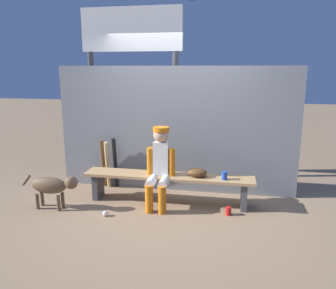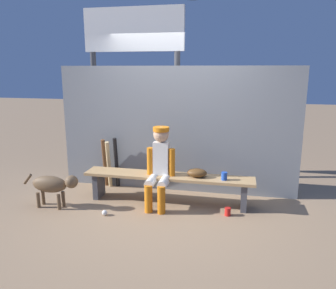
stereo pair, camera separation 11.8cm
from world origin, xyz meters
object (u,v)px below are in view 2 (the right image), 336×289
at_px(dugout_bench, 168,181).
at_px(scoreboard, 138,53).
at_px(bat_wood_dark, 105,163).
at_px(baseball, 105,213).
at_px(bat_wood_natural, 109,165).
at_px(baseball_glove, 197,173).
at_px(bat_aluminum_black, 116,163).
at_px(cup_on_ground, 228,212).
at_px(dog, 53,185).
at_px(player_seated, 159,164).
at_px(cup_on_bench, 224,176).

relative_size(dugout_bench, scoreboard, 0.78).
xyz_separation_m(bat_wood_dark, baseball, (0.43, -1.07, -0.37)).
relative_size(bat_wood_natural, baseball, 10.87).
relative_size(baseball_glove, bat_aluminum_black, 0.33).
xyz_separation_m(bat_wood_dark, cup_on_ground, (2.04, -0.72, -0.35)).
bearing_deg(bat_aluminum_black, bat_wood_dark, -178.14).
distance_m(baseball_glove, cup_on_ground, 0.68).
relative_size(bat_wood_dark, dog, 0.96).
bearing_deg(baseball_glove, dog, -165.57).
bearing_deg(bat_aluminum_black, dog, -120.49).
bearing_deg(dog, baseball, -7.55).
distance_m(player_seated, cup_on_bench, 0.91).
bearing_deg(player_seated, bat_wood_natural, 152.60).
bearing_deg(bat_wood_natural, baseball_glove, -14.83).
distance_m(baseball_glove, bat_wood_dark, 1.65).
relative_size(dugout_bench, baseball_glove, 8.79).
bearing_deg(cup_on_bench, dog, -169.07).
bearing_deg(bat_wood_natural, baseball, -71.62).
relative_size(baseball, scoreboard, 0.02).
distance_m(cup_on_bench, dog, 2.39).
height_order(bat_wood_dark, cup_on_ground, bat_wood_dark).
distance_m(dugout_bench, scoreboard, 2.32).
bearing_deg(baseball_glove, player_seated, -168.21).
bearing_deg(dugout_bench, baseball, -140.40).
xyz_separation_m(baseball, cup_on_bench, (1.54, 0.56, 0.44)).
relative_size(bat_aluminum_black, scoreboard, 0.27).
height_order(dugout_bench, cup_on_bench, cup_on_bench).
xyz_separation_m(dugout_bench, bat_wood_natural, (-1.07, 0.39, 0.07)).
relative_size(baseball_glove, cup_on_ground, 2.55).
bearing_deg(cup_on_ground, bat_wood_dark, 160.60).
height_order(dugout_bench, bat_wood_dark, bat_wood_dark).
distance_m(baseball_glove, bat_wood_natural, 1.55).
xyz_separation_m(bat_aluminum_black, baseball, (0.23, -1.07, -0.38)).
height_order(bat_wood_dark, dog, bat_wood_dark).
height_order(dugout_bench, scoreboard, scoreboard).
bearing_deg(scoreboard, dugout_bench, -55.96).
relative_size(player_seated, bat_aluminum_black, 1.34).
relative_size(player_seated, bat_wood_dark, 1.40).
xyz_separation_m(baseball_glove, scoreboard, (-1.20, 1.16, 1.70)).
xyz_separation_m(bat_aluminum_black, cup_on_ground, (1.84, -0.73, -0.37)).
xyz_separation_m(cup_on_ground, scoreboard, (-1.66, 1.42, 2.13)).
height_order(player_seated, bat_wood_natural, player_seated).
height_order(cup_on_ground, scoreboard, scoreboard).
relative_size(player_seated, cup_on_ground, 10.24).
xyz_separation_m(baseball_glove, baseball, (-1.16, -0.61, -0.45)).
bearing_deg(dog, dugout_bench, 18.15).
distance_m(baseball, scoreboard, 2.78).
bearing_deg(bat_aluminum_black, dugout_bench, -25.63).
relative_size(bat_aluminum_black, baseball, 11.36).
xyz_separation_m(bat_aluminum_black, cup_on_bench, (1.77, -0.52, 0.06)).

